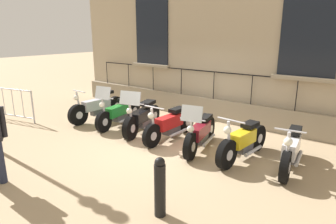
# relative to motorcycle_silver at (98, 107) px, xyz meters

# --- Properties ---
(ground_plane) EXTENTS (60.00, 60.00, 0.00)m
(ground_plane) POSITION_rel_motorcycle_silver_xyz_m (0.29, 3.01, -0.42)
(ground_plane) COLOR tan
(building_facade) EXTENTS (0.82, 11.82, 6.93)m
(building_facade) POSITION_rel_motorcycle_silver_xyz_m (-2.60, 3.01, 2.93)
(building_facade) COLOR tan
(building_facade) RESTS_ON ground_plane
(motorcycle_silver) EXTENTS (2.16, 0.59, 1.06)m
(motorcycle_silver) POSITION_rel_motorcycle_silver_xyz_m (0.00, 0.00, 0.00)
(motorcycle_silver) COLOR black
(motorcycle_silver) RESTS_ON ground_plane
(motorcycle_green) EXTENTS (2.08, 0.61, 1.32)m
(motorcycle_green) POSITION_rel_motorcycle_silver_xyz_m (0.01, 0.99, -0.00)
(motorcycle_green) COLOR black
(motorcycle_green) RESTS_ON ground_plane
(motorcycle_black) EXTENTS (1.99, 0.82, 1.30)m
(motorcycle_black) POSITION_rel_motorcycle_silver_xyz_m (0.04, 1.96, 0.00)
(motorcycle_black) COLOR black
(motorcycle_black) RESTS_ON ground_plane
(motorcycle_red) EXTENTS (2.10, 0.61, 1.02)m
(motorcycle_red) POSITION_rel_motorcycle_silver_xyz_m (0.05, 2.95, -0.01)
(motorcycle_red) COLOR black
(motorcycle_red) RESTS_ON ground_plane
(motorcycle_maroon) EXTENTS (1.98, 0.68, 1.24)m
(motorcycle_maroon) POSITION_rel_motorcycle_silver_xyz_m (0.16, 3.94, -0.01)
(motorcycle_maroon) COLOR black
(motorcycle_maroon) RESTS_ON ground_plane
(motorcycle_yellow) EXTENTS (2.00, 0.63, 1.05)m
(motorcycle_yellow) POSITION_rel_motorcycle_silver_xyz_m (0.08, 5.00, -0.02)
(motorcycle_yellow) COLOR black
(motorcycle_yellow) RESTS_ON ground_plane
(motorcycle_white) EXTENTS (1.98, 0.56, 1.02)m
(motorcycle_white) POSITION_rel_motorcycle_silver_xyz_m (-0.06, 6.00, -0.02)
(motorcycle_white) COLOR black
(motorcycle_white) RESTS_ON ground_plane
(crowd_barrier) EXTENTS (0.52, 2.15, 1.05)m
(crowd_barrier) POSITION_rel_motorcycle_silver_xyz_m (1.70, -2.33, 0.15)
(crowd_barrier) COLOR #B7B7BF
(crowd_barrier) RESTS_ON ground_plane
(bollard) EXTENTS (0.18, 0.18, 0.98)m
(bollard) POSITION_rel_motorcycle_silver_xyz_m (2.86, 4.83, 0.07)
(bollard) COLOR black
(bollard) RESTS_ON ground_plane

